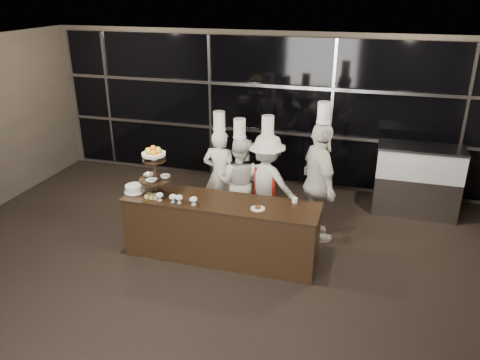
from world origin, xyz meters
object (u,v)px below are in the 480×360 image
(buffet_counter, at_px, (221,229))
(display_stand, at_px, (155,167))
(layer_cake, at_px, (134,189))
(chef_b, at_px, (240,182))
(chef_a, at_px, (220,174))
(chef_c, at_px, (266,183))
(display_case, at_px, (418,177))
(chef_d, at_px, (319,183))

(buffet_counter, height_order, display_stand, display_stand)
(layer_cake, xyz_separation_m, chef_b, (1.31, 1.11, -0.18))
(chef_a, bearing_deg, chef_c, -8.76)
(chef_b, distance_m, chef_c, 0.45)
(display_stand, distance_m, chef_a, 1.42)
(display_case, distance_m, chef_b, 3.13)
(chef_a, xyz_separation_m, chef_d, (1.68, -0.26, 0.14))
(buffet_counter, distance_m, chef_d, 1.66)
(buffet_counter, bearing_deg, display_stand, -179.99)
(chef_c, bearing_deg, layer_cake, -147.76)
(chef_a, bearing_deg, chef_b, -19.28)
(display_stand, xyz_separation_m, chef_a, (0.60, 1.19, -0.50))
(chef_a, xyz_separation_m, chef_c, (0.83, -0.13, -0.01))
(chef_b, bearing_deg, chef_a, 160.72)
(chef_b, distance_m, chef_d, 1.32)
(display_case, distance_m, chef_c, 2.73)
(display_stand, bearing_deg, chef_a, 63.37)
(chef_b, bearing_deg, chef_c, 0.64)
(buffet_counter, bearing_deg, display_case, 39.95)
(chef_d, bearing_deg, chef_c, 171.21)
(chef_a, bearing_deg, display_stand, -116.63)
(chef_d, bearing_deg, chef_b, 174.44)
(layer_cake, height_order, chef_d, chef_d)
(chef_b, bearing_deg, layer_cake, -139.88)
(layer_cake, bearing_deg, chef_d, 20.56)
(buffet_counter, distance_m, chef_c, 1.20)
(buffet_counter, relative_size, chef_b, 1.53)
(display_stand, bearing_deg, buffet_counter, 0.01)
(buffet_counter, relative_size, chef_a, 1.49)
(chef_a, xyz_separation_m, chef_b, (0.38, -0.13, -0.04))
(display_stand, xyz_separation_m, chef_b, (0.98, 1.06, -0.55))
(chef_d, bearing_deg, buffet_counter, -143.90)
(display_case, bearing_deg, chef_c, -151.50)
(display_case, bearing_deg, display_stand, -148.27)
(chef_c, bearing_deg, display_stand, -143.33)
(display_case, bearing_deg, chef_b, -155.34)
(chef_a, distance_m, chef_d, 1.70)
(chef_b, height_order, chef_c, chef_c)
(buffet_counter, xyz_separation_m, chef_d, (1.27, 0.93, 0.51))
(buffet_counter, height_order, display_case, display_case)
(chef_d, bearing_deg, display_stand, -157.78)
(chef_b, height_order, chef_d, chef_d)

